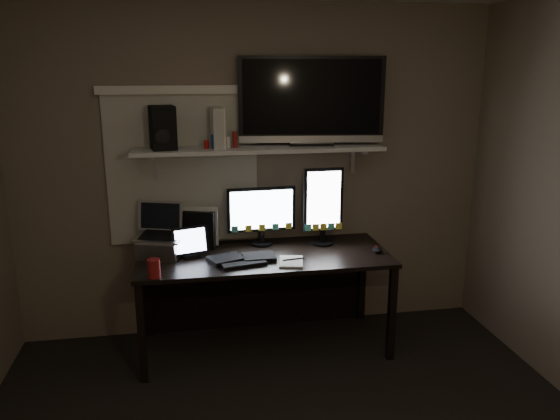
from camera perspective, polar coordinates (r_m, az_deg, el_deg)
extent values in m
plane|color=#706150|center=(4.16, -2.49, 3.82)|extent=(3.60, 0.00, 3.60)
cube|color=beige|center=(4.11, -10.11, 4.16)|extent=(1.10, 0.02, 1.10)
cube|color=black|center=(3.95, -1.68, -4.85)|extent=(1.80, 0.75, 0.03)
cube|color=black|center=(4.40, -2.32, -7.81)|extent=(1.80, 0.02, 0.70)
cube|color=black|center=(3.76, -14.26, -12.41)|extent=(0.05, 0.05, 0.70)
cube|color=black|center=(3.99, 11.60, -10.57)|extent=(0.05, 0.05, 0.70)
cube|color=black|center=(4.37, -13.66, -8.44)|extent=(0.05, 0.05, 0.70)
cube|color=black|center=(4.57, 8.54, -7.11)|extent=(0.05, 0.05, 0.70)
cube|color=silver|center=(3.96, -2.18, 6.41)|extent=(1.80, 0.35, 0.03)
cube|color=black|center=(4.09, -1.95, -0.60)|extent=(0.52, 0.08, 0.45)
cube|color=black|center=(4.09, 4.53, 0.42)|extent=(0.30, 0.06, 0.60)
cube|color=black|center=(3.83, -3.95, -5.03)|extent=(0.50, 0.27, 0.03)
ellipsoid|color=black|center=(4.04, 10.12, -4.14)|extent=(0.07, 0.10, 0.04)
cube|color=silver|center=(3.77, 1.17, -5.42)|extent=(0.20, 0.25, 0.01)
cube|color=black|center=(3.89, -9.33, -3.34)|extent=(0.28, 0.18, 0.23)
cube|color=black|center=(4.09, -8.38, -1.85)|extent=(0.26, 0.18, 0.30)
cube|color=#A9A9AE|center=(3.93, -12.40, -2.21)|extent=(0.40, 0.36, 0.37)
cylinder|color=maroon|center=(3.59, -13.04, -5.96)|extent=(0.10, 0.10, 0.12)
cube|color=black|center=(4.04, 3.29, 11.30)|extent=(1.07, 0.32, 0.64)
cube|color=silver|center=(3.92, -6.53, 8.55)|extent=(0.09, 0.24, 0.28)
cube|color=black|center=(3.89, -12.16, 8.40)|extent=(0.20, 0.23, 0.30)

